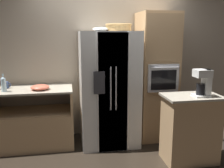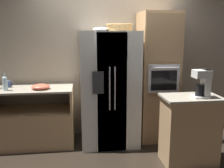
# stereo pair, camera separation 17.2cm
# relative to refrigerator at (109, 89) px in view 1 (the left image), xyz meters

# --- Properties ---
(ground_plane) EXTENTS (20.00, 20.00, 0.00)m
(ground_plane) POSITION_rel_refrigerator_xyz_m (0.08, -0.01, -0.89)
(ground_plane) COLOR black
(wall_back) EXTENTS (12.00, 0.06, 2.80)m
(wall_back) POSITION_rel_refrigerator_xyz_m (0.08, 0.44, 0.51)
(wall_back) COLOR tan
(wall_back) RESTS_ON ground_plane
(counter_left) EXTENTS (1.60, 0.68, 0.92)m
(counter_left) POSITION_rel_refrigerator_xyz_m (-1.39, 0.06, -0.55)
(counter_left) COLOR tan
(counter_left) RESTS_ON ground_plane
(refrigerator) EXTENTS (0.89, 0.83, 1.79)m
(refrigerator) POSITION_rel_refrigerator_xyz_m (0.00, 0.00, 0.00)
(refrigerator) COLOR silver
(refrigerator) RESTS_ON ground_plane
(wall_oven) EXTENTS (0.60, 0.70, 2.09)m
(wall_oven) POSITION_rel_refrigerator_xyz_m (0.81, 0.08, 0.15)
(wall_oven) COLOR tan
(wall_oven) RESTS_ON ground_plane
(island_counter) EXTENTS (0.76, 0.48, 0.94)m
(island_counter) POSITION_rel_refrigerator_xyz_m (1.00, -0.82, -0.42)
(island_counter) COLOR tan
(island_counter) RESTS_ON ground_plane
(wicker_basket) EXTENTS (0.41, 0.41, 0.11)m
(wicker_basket) POSITION_rel_refrigerator_xyz_m (0.17, 0.04, 0.96)
(wicker_basket) COLOR tan
(wicker_basket) RESTS_ON refrigerator
(fruit_bowl) EXTENTS (0.24, 0.24, 0.06)m
(fruit_bowl) POSITION_rel_refrigerator_xyz_m (-0.13, -0.02, 0.92)
(fruit_bowl) COLOR white
(fruit_bowl) RESTS_ON refrigerator
(bottle_short) EXTENTS (0.07, 0.07, 0.26)m
(bottle_short) POSITION_rel_refrigerator_xyz_m (-1.55, -0.07, 0.15)
(bottle_short) COLOR silver
(bottle_short) RESTS_ON counter_left
(mug) EXTENTS (0.13, 0.10, 0.10)m
(mug) POSITION_rel_refrigerator_xyz_m (-1.58, 0.17, 0.08)
(mug) COLOR #384C7A
(mug) RESTS_ON counter_left
(mixing_bowl) EXTENTS (0.28, 0.28, 0.08)m
(mixing_bowl) POSITION_rel_refrigerator_xyz_m (-1.05, -0.04, 0.07)
(mixing_bowl) COLOR #DB664C
(mixing_bowl) RESTS_ON counter_left
(coffee_maker) EXTENTS (0.20, 0.18, 0.36)m
(coffee_maker) POSITION_rel_refrigerator_xyz_m (1.11, -0.89, 0.24)
(coffee_maker) COLOR white
(coffee_maker) RESTS_ON island_counter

